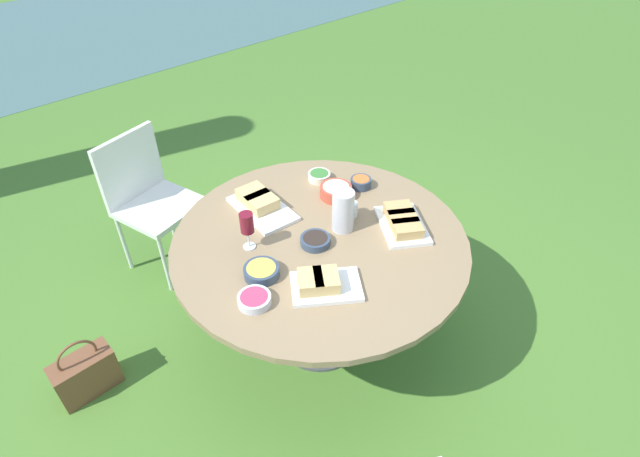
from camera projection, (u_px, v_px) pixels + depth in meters
ground_plane at (320, 336)px, 2.87m from camera, size 40.00×40.00×0.00m
dining_table at (320, 252)px, 2.46m from camera, size 1.43×1.43×0.74m
chair_near_left at (148, 193)px, 3.07m from camera, size 0.53×0.52×0.89m
water_pitcher at (343, 211)px, 2.39m from camera, size 0.12×0.11×0.22m
wine_glass at (247, 224)px, 2.27m from camera, size 0.06×0.06×0.20m
platter_bread_main at (260, 203)px, 2.57m from camera, size 0.24×0.40×0.08m
platter_charcuterie at (322, 283)px, 2.12m from camera, size 0.36×0.34×0.08m
platter_sandwich_side at (403, 222)px, 2.45m from camera, size 0.35×0.38×0.07m
bowl_fries at (261, 271)px, 2.19m from camera, size 0.16×0.16×0.05m
bowl_salad at (319, 176)px, 2.78m from camera, size 0.13×0.13×0.04m
bowl_olives at (315, 240)px, 2.36m from camera, size 0.14×0.14×0.04m
bowl_dip_red at (254, 299)px, 2.06m from camera, size 0.14×0.14×0.04m
bowl_dip_cream at (336, 191)px, 2.65m from camera, size 0.17×0.17×0.06m
bowl_roasted_veg at (361, 182)px, 2.72m from camera, size 0.11×0.11×0.05m
cup_water_near at (351, 209)px, 2.51m from camera, size 0.06×0.06×0.08m
handbag at (86, 374)px, 2.53m from camera, size 0.30×0.14×0.37m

